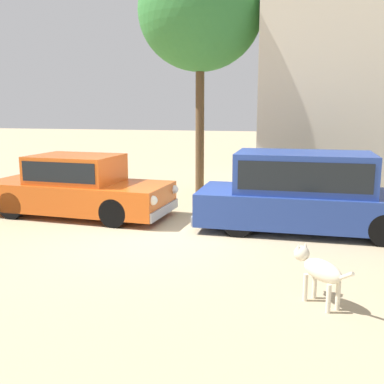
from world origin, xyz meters
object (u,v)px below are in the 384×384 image
Objects in this scene: parked_sedan_second at (306,191)px; acacia_tree_left at (200,11)px; stray_dog_spotted at (318,269)px; parked_sedan_nearest at (78,186)px.

acacia_tree_left is (-2.99, 3.51, 4.26)m from parked_sedan_second.
acacia_tree_left reaches higher than parked_sedan_second.
acacia_tree_left reaches higher than stray_dog_spotted.
parked_sedan_second is 0.68× the size of acacia_tree_left.
parked_sedan_second is at bearing 1.94° from parked_sedan_nearest.
parked_sedan_nearest is 0.66× the size of acacia_tree_left.
stray_dog_spotted is (0.12, -3.60, -0.37)m from parked_sedan_second.
parked_sedan_second is (5.15, -0.15, 0.13)m from parked_sedan_nearest.
stray_dog_spotted is at bearing -87.91° from parked_sedan_second.
parked_sedan_nearest is 5.94m from acacia_tree_left.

